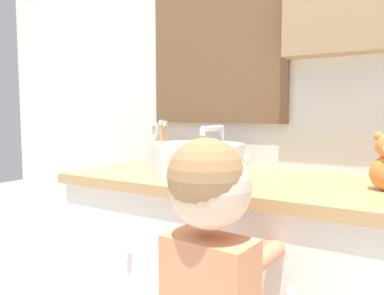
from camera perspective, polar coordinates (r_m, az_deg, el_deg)
wall_back at (r=1.56m, az=11.91°, el=12.75°), size 3.20×0.18×2.50m
vanity_counter at (r=1.44m, az=6.52°, el=-21.39°), size 1.20×0.53×0.85m
sink_basin at (r=1.37m, az=0.85°, el=-1.57°), size 0.35×0.40×0.17m
toothbrush_holder at (r=1.66m, az=-4.38°, el=-0.69°), size 0.08×0.08×0.19m
soap_dispenser at (r=1.74m, az=-5.84°, el=0.12°), size 0.04×0.04×0.16m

